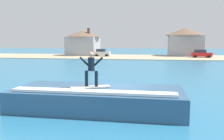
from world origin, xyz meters
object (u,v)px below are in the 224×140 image
Objects in this scene: house_with_chimney at (83,42)px; house_gabled_white at (185,40)px; car_near_shore at (102,53)px; wave_crest at (98,98)px; surfer at (91,67)px; car_far_shore at (201,54)px; surfboard at (90,87)px.

house_with_chimney reaches higher than house_gabled_white.
wave_crest is at bearing -77.84° from car_near_shore.
surfer reaches higher than wave_crest.
wave_crest is 46.28m from car_near_shore.
house_with_chimney is at bearing 107.72° from wave_crest.
house_gabled_white is (26.03, 1.95, 0.34)m from house_with_chimney.
house_with_chimney is at bearing 169.83° from car_far_shore.
house_gabled_white is at bearing 15.81° from car_near_shore.
car_far_shore is 29.24m from house_with_chimney.
wave_crest is at bearing -72.28° from house_with_chimney.
house_gabled_white is (10.58, 51.38, 1.74)m from surfer.
house_with_chimney reaches higher than wave_crest.
surfer is 0.18× the size of house_with_chimney.
surfboard is at bearing -101.68° from house_gabled_white.
wave_crest is 45.74m from car_far_shore.
house_with_chimney reaches higher than car_far_shore.
car_far_shore is at bearing 73.33° from surfboard.
car_near_shore reaches higher than surfboard.
wave_crest is 0.85× the size of house_gabled_white.
house_with_chimney is (-5.90, 3.75, 2.65)m from car_near_shore.
surfboard is 51.85m from house_with_chimney.
car_far_shore is (13.21, 44.29, -1.25)m from surfer.
house_with_chimney is at bearing 107.36° from surfer.
surfboard is at bearing -78.26° from car_near_shore.
car_near_shore is 22.81m from car_far_shore.
house_gabled_white is at bearing 4.28° from house_with_chimney.
house_gabled_white reaches higher than surfer.
car_far_shore is at bearing 73.39° from surfer.
house_gabled_white is at bearing 78.37° from surfer.
house_with_chimney is (-15.65, 48.99, 3.03)m from wave_crest.
house_gabled_white is at bearing 78.49° from wave_crest.
car_near_shore is (-9.49, 45.70, -0.28)m from surfboard.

